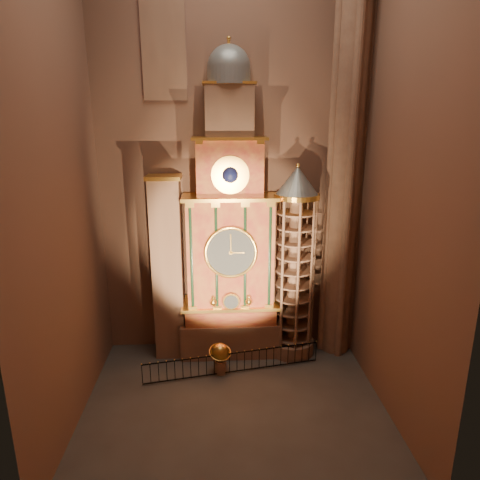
{
  "coord_description": "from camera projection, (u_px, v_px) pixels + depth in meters",
  "views": [
    {
      "loc": [
        -0.74,
        -17.21,
        12.93
      ],
      "look_at": [
        0.42,
        3.0,
        7.24
      ],
      "focal_mm": 32.0,
      "sensor_mm": 36.0,
      "label": 1
    }
  ],
  "objects": [
    {
      "name": "celestial_globe",
      "position": [
        220.0,
        356.0,
        22.42
      ],
      "size": [
        1.47,
        1.42,
        1.71
      ],
      "color": "#8C634C",
      "rests_on": "floor"
    },
    {
      "name": "astronomical_clock",
      "position": [
        230.0,
        240.0,
        23.04
      ],
      "size": [
        5.6,
        2.41,
        16.7
      ],
      "color": "#8C634C",
      "rests_on": "floor"
    },
    {
      "name": "portrait_tower",
      "position": [
        168.0,
        268.0,
        23.28
      ],
      "size": [
        1.8,
        1.6,
        10.2
      ],
      "color": "#8C634C",
      "rests_on": "floor"
    },
    {
      "name": "stair_turret",
      "position": [
        294.0,
        265.0,
        23.36
      ],
      "size": [
        2.5,
        2.5,
        10.8
      ],
      "color": "#8C634C",
      "rests_on": "floor"
    },
    {
      "name": "wall_right",
      "position": [
        404.0,
        169.0,
        17.49
      ],
      "size": [
        0.0,
        22.0,
        22.0
      ],
      "primitive_type": "plane",
      "rotation": [
        1.57,
        0.0,
        -1.57
      ],
      "color": "brown",
      "rests_on": "floor"
    },
    {
      "name": "wall_back",
      "position": [
        229.0,
        158.0,
        22.87
      ],
      "size": [
        22.0,
        0.0,
        22.0
      ],
      "primitive_type": "plane",
      "rotation": [
        1.57,
        0.0,
        0.0
      ],
      "color": "brown",
      "rests_on": "floor"
    },
    {
      "name": "floor",
      "position": [
        235.0,
        406.0,
        20.07
      ],
      "size": [
        14.0,
        14.0,
        0.0
      ],
      "primitive_type": "plane",
      "color": "#383330",
      "rests_on": "ground"
    },
    {
      "name": "iron_railing",
      "position": [
        233.0,
        363.0,
        22.49
      ],
      "size": [
        9.22,
        1.78,
        1.15
      ],
      "color": "black",
      "rests_on": "floor"
    },
    {
      "name": "stained_glass_window",
      "position": [
        164.0,
        45.0,
        21.12
      ],
      "size": [
        2.2,
        0.14,
        5.2
      ],
      "color": "navy",
      "rests_on": "wall_back"
    },
    {
      "name": "wall_left",
      "position": [
        55.0,
        171.0,
        16.71
      ],
      "size": [
        0.0,
        22.0,
        22.0
      ],
      "primitive_type": "plane",
      "rotation": [
        1.57,
        0.0,
        1.57
      ],
      "color": "brown",
      "rests_on": "floor"
    },
    {
      "name": "gothic_pier",
      "position": [
        346.0,
        159.0,
        22.24
      ],
      "size": [
        2.04,
        2.04,
        22.0
      ],
      "color": "#8C634C",
      "rests_on": "floor"
    }
  ]
}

